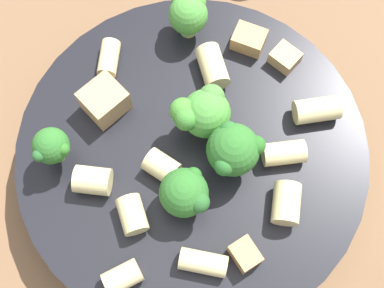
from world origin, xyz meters
name	(u,v)px	position (x,y,z in m)	size (l,w,h in m)	color
ground_plane	(192,166)	(0.00, 0.00, 0.00)	(2.00, 2.00, 0.00)	brown
pasta_bowl	(192,156)	(0.00, 0.00, 0.02)	(0.24, 0.24, 0.04)	black
broccoli_floret_0	(204,112)	(-0.01, -0.01, 0.06)	(0.04, 0.03, 0.04)	#93B766
broccoli_floret_1	(185,193)	(0.02, 0.03, 0.06)	(0.03, 0.03, 0.04)	#93B766
broccoli_floret_2	(51,147)	(0.08, -0.03, 0.06)	(0.02, 0.02, 0.04)	#9EC175
broccoli_floret_3	(189,13)	(-0.03, -0.09, 0.06)	(0.03, 0.03, 0.03)	#9EC175
broccoli_floret_4	(233,150)	(-0.02, 0.02, 0.06)	(0.04, 0.03, 0.04)	#84AD60
rigatoni_0	(317,110)	(-0.09, 0.01, 0.05)	(0.02, 0.02, 0.03)	beige
rigatoni_1	(95,186)	(0.07, 0.00, 0.05)	(0.02, 0.02, 0.02)	beige
rigatoni_2	(122,277)	(0.07, 0.06, 0.04)	(0.01, 0.01, 0.02)	beige
rigatoni_3	(162,166)	(0.02, 0.01, 0.05)	(0.02, 0.02, 0.02)	beige
rigatoni_4	(284,153)	(-0.05, 0.03, 0.04)	(0.02, 0.02, 0.03)	beige
rigatoni_5	(286,203)	(-0.04, 0.06, 0.05)	(0.02, 0.02, 0.03)	beige
rigatoni_6	(132,215)	(0.05, 0.03, 0.05)	(0.02, 0.02, 0.02)	beige
rigatoni_7	(109,58)	(0.03, -0.08, 0.04)	(0.01, 0.01, 0.03)	beige
rigatoni_8	(213,67)	(-0.03, -0.05, 0.05)	(0.02, 0.02, 0.03)	beige
rigatoni_9	(203,263)	(0.02, 0.07, 0.04)	(0.01, 0.01, 0.03)	beige
chicken_chunk_0	(249,39)	(-0.07, -0.06, 0.04)	(0.02, 0.02, 0.01)	tan
chicken_chunk_1	(285,58)	(-0.08, -0.04, 0.04)	(0.02, 0.02, 0.01)	tan
chicken_chunk_2	(245,254)	(-0.01, 0.08, 0.04)	(0.02, 0.01, 0.01)	tan
chicken_chunk_3	(104,101)	(0.04, -0.05, 0.05)	(0.03, 0.02, 0.02)	tan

